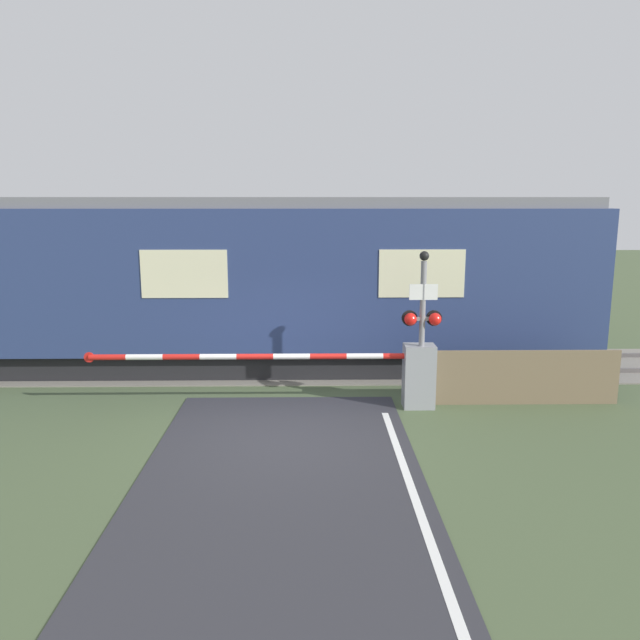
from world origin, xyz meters
name	(u,v)px	position (x,y,z in m)	size (l,w,h in m)	color
ground_plane	(286,434)	(0.00, 0.00, 0.00)	(80.00, 80.00, 0.00)	#475638
track_bed	(293,366)	(0.00, 4.44, 0.02)	(36.00, 3.20, 0.13)	slate
train	(197,283)	(-2.25, 4.44, 2.08)	(18.47, 2.91, 4.06)	black
crossing_barrier	(388,372)	(1.94, 1.41, 0.71)	(6.77, 0.44, 1.25)	gray
signal_post	(422,321)	(2.57, 1.32, 1.75)	(0.77, 0.26, 3.07)	gray
roadside_fence	(521,377)	(4.62, 1.55, 0.55)	(3.88, 0.06, 1.10)	#726047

